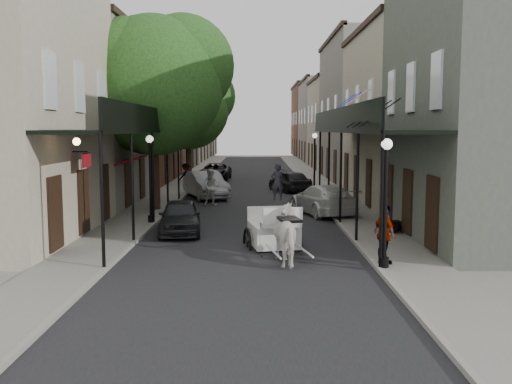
{
  "coord_description": "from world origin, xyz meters",
  "views": [
    {
      "loc": [
        0.42,
        -18.13,
        4.1
      ],
      "look_at": [
        0.4,
        4.39,
        1.6
      ],
      "focal_mm": 40.0,
      "sensor_mm": 36.0,
      "label": 1
    }
  ],
  "objects_px": {
    "carriage": "(271,213)",
    "car_right_far": "(290,181)",
    "horse": "(290,235)",
    "car_left_near": "(180,217)",
    "car_left_far": "(215,172)",
    "pedestrian_sidewalk_right": "(385,234)",
    "pedestrian_walking": "(212,187)",
    "lamppost_right_near": "(385,201)",
    "car_left_mid": "(206,185)",
    "tree_far": "(193,105)",
    "car_right_near": "(323,200)",
    "tree_near": "(162,80)",
    "lamppost_right_far": "(315,161)",
    "pedestrian_sidewalk_left": "(186,177)",
    "lamppost_left": "(150,177)"
  },
  "relations": [
    {
      "from": "pedestrian_sidewalk_left",
      "to": "pedestrian_sidewalk_right",
      "type": "distance_m",
      "value": 22.22
    },
    {
      "from": "pedestrian_walking",
      "to": "car_right_far",
      "type": "height_order",
      "value": "pedestrian_walking"
    },
    {
      "from": "pedestrian_sidewalk_right",
      "to": "car_left_mid",
      "type": "xyz_separation_m",
      "value": [
        -6.8,
        17.07,
        -0.22
      ]
    },
    {
      "from": "horse",
      "to": "carriage",
      "type": "xyz_separation_m",
      "value": [
        -0.52,
        2.71,
        0.27
      ]
    },
    {
      "from": "pedestrian_sidewalk_left",
      "to": "car_right_far",
      "type": "bearing_deg",
      "value": 138.7
    },
    {
      "from": "tree_near",
      "to": "pedestrian_walking",
      "type": "bearing_deg",
      "value": 43.31
    },
    {
      "from": "lamppost_right_near",
      "to": "car_right_near",
      "type": "xyz_separation_m",
      "value": [
        -0.5,
        11.0,
        -1.33
      ]
    },
    {
      "from": "car_right_near",
      "to": "car_right_far",
      "type": "distance_m",
      "value": 10.05
    },
    {
      "from": "pedestrian_sidewalk_right",
      "to": "car_left_near",
      "type": "xyz_separation_m",
      "value": [
        -6.8,
        5.56,
        -0.34
      ]
    },
    {
      "from": "lamppost_left",
      "to": "carriage",
      "type": "xyz_separation_m",
      "value": [
        5.02,
        -4.29,
        -0.9
      ]
    },
    {
      "from": "lamppost_left",
      "to": "car_left_mid",
      "type": "relative_size",
      "value": 0.77
    },
    {
      "from": "car_right_far",
      "to": "carriage",
      "type": "bearing_deg",
      "value": 64.16
    },
    {
      "from": "car_left_near",
      "to": "car_left_far",
      "type": "distance_m",
      "value": 23.45
    },
    {
      "from": "tree_near",
      "to": "lamppost_right_far",
      "type": "distance_m",
      "value": 12.24
    },
    {
      "from": "car_right_far",
      "to": "lamppost_right_far",
      "type": "bearing_deg",
      "value": 126.01
    },
    {
      "from": "horse",
      "to": "car_left_far",
      "type": "bearing_deg",
      "value": -92.11
    },
    {
      "from": "carriage",
      "to": "car_right_far",
      "type": "height_order",
      "value": "carriage"
    },
    {
      "from": "lamppost_right_near",
      "to": "carriage",
      "type": "bearing_deg",
      "value": 130.53
    },
    {
      "from": "carriage",
      "to": "lamppost_right_far",
      "type": "bearing_deg",
      "value": 68.16
    },
    {
      "from": "pedestrian_walking",
      "to": "car_right_far",
      "type": "relative_size",
      "value": 0.47
    },
    {
      "from": "pedestrian_walking",
      "to": "horse",
      "type": "bearing_deg",
      "value": -75.81
    },
    {
      "from": "tree_far",
      "to": "pedestrian_walking",
      "type": "xyz_separation_m",
      "value": [
        2.25,
        -11.93,
        -4.85
      ]
    },
    {
      "from": "tree_far",
      "to": "car_right_far",
      "type": "distance_m",
      "value": 10.0
    },
    {
      "from": "car_left_far",
      "to": "car_right_near",
      "type": "height_order",
      "value": "car_right_near"
    },
    {
      "from": "car_left_mid",
      "to": "car_left_far",
      "type": "height_order",
      "value": "car_left_mid"
    },
    {
      "from": "lamppost_right_near",
      "to": "car_left_mid",
      "type": "relative_size",
      "value": 0.77
    },
    {
      "from": "lamppost_right_far",
      "to": "carriage",
      "type": "height_order",
      "value": "lamppost_right_far"
    },
    {
      "from": "horse",
      "to": "pedestrian_sidewalk_right",
      "type": "relative_size",
      "value": 1.18
    },
    {
      "from": "carriage",
      "to": "car_left_near",
      "type": "height_order",
      "value": "carriage"
    },
    {
      "from": "lamppost_left",
      "to": "car_left_near",
      "type": "height_order",
      "value": "lamppost_left"
    },
    {
      "from": "carriage",
      "to": "pedestrian_sidewalk_right",
      "type": "bearing_deg",
      "value": -55.79
    },
    {
      "from": "car_right_near",
      "to": "pedestrian_sidewalk_right",
      "type": "bearing_deg",
      "value": 77.82
    },
    {
      "from": "tree_far",
      "to": "car_left_near",
      "type": "xyz_separation_m",
      "value": [
        1.65,
        -20.18,
        -5.17
      ]
    },
    {
      "from": "lamppost_right_near",
      "to": "carriage",
      "type": "xyz_separation_m",
      "value": [
        -3.18,
        3.71,
        -0.9
      ]
    },
    {
      "from": "car_left_near",
      "to": "car_left_far",
      "type": "bearing_deg",
      "value": 84.81
    },
    {
      "from": "pedestrian_walking",
      "to": "car_right_far",
      "type": "xyz_separation_m",
      "value": [
        4.6,
        6.75,
        -0.28
      ]
    },
    {
      "from": "car_left_mid",
      "to": "car_left_far",
      "type": "bearing_deg",
      "value": 70.49
    },
    {
      "from": "lamppost_left",
      "to": "car_left_far",
      "type": "relative_size",
      "value": 0.75
    },
    {
      "from": "lamppost_right_far",
      "to": "pedestrian_walking",
      "type": "relative_size",
      "value": 1.88
    },
    {
      "from": "pedestrian_sidewalk_right",
      "to": "pedestrian_walking",
      "type": "bearing_deg",
      "value": 5.1
    },
    {
      "from": "lamppost_right_near",
      "to": "horse",
      "type": "distance_m",
      "value": 3.07
    },
    {
      "from": "horse",
      "to": "car_left_near",
      "type": "bearing_deg",
      "value": -61.85
    },
    {
      "from": "pedestrian_sidewalk_left",
      "to": "horse",
      "type": "bearing_deg",
      "value": 64.56
    },
    {
      "from": "lamppost_right_near",
      "to": "tree_far",
      "type": "bearing_deg",
      "value": 107.68
    },
    {
      "from": "pedestrian_sidewalk_right",
      "to": "horse",
      "type": "bearing_deg",
      "value": 59.47
    },
    {
      "from": "car_left_mid",
      "to": "car_left_far",
      "type": "relative_size",
      "value": 0.97
    },
    {
      "from": "pedestrian_walking",
      "to": "car_left_near",
      "type": "relative_size",
      "value": 0.5
    },
    {
      "from": "carriage",
      "to": "car_left_far",
      "type": "height_order",
      "value": "carriage"
    },
    {
      "from": "lamppost_right_near",
      "to": "car_right_far",
      "type": "height_order",
      "value": "lamppost_right_near"
    },
    {
      "from": "pedestrian_walking",
      "to": "pedestrian_sidewalk_left",
      "type": "distance_m",
      "value": 7.11
    }
  ]
}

